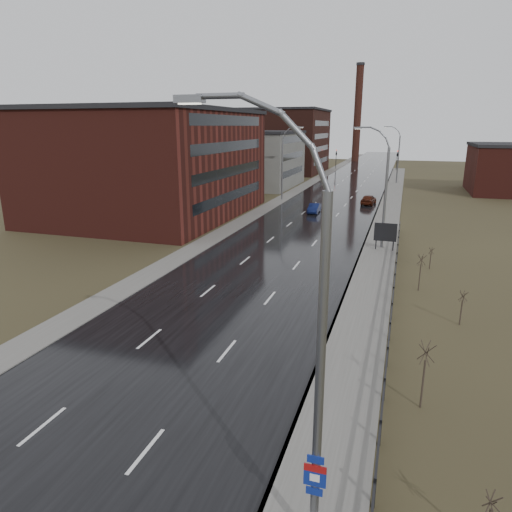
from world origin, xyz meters
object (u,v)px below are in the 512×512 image
Objects in this scene: car_near at (314,209)px; car_far at (369,200)px; streetlight_main at (308,351)px; billboard at (385,233)px.

car_far reaches higher than car_near.
car_near is (-9.39, 50.37, -5.43)m from streetlight_main.
streetlight_main is at bearing -80.41° from car_near.
billboard is (0.63, 32.90, -4.24)m from streetlight_main.
streetlight_main is at bearing -91.09° from billboard.
streetlight_main is 3.15× the size of car_near.
car_far is at bearing 92.85° from streetlight_main.
streetlight_main is 4.39× the size of billboard.
car_near is at bearing 62.79° from car_far.
car_near is at bearing 119.83° from billboard.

